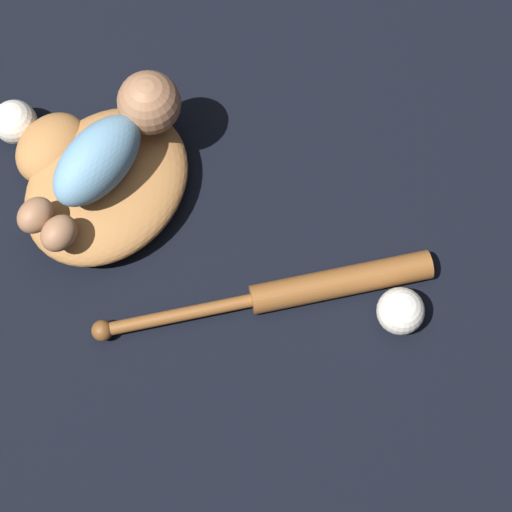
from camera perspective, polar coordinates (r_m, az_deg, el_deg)
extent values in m
plane|color=black|center=(1.46, -9.59, 3.52)|extent=(6.00, 6.00, 0.00)
ellipsoid|color=#A8703D|center=(1.43, -9.91, 4.68)|extent=(0.32, 0.27, 0.08)
ellipsoid|color=#A8703D|center=(1.48, -13.42, 6.99)|extent=(0.14, 0.12, 0.08)
ellipsoid|color=#6693B2|center=(1.35, -10.54, 6.28)|extent=(0.18, 0.11, 0.10)
sphere|color=#936647|center=(1.38, -7.14, 10.09)|extent=(0.10, 0.10, 0.10)
ellipsoid|color=#936647|center=(1.36, -14.49, 2.65)|extent=(0.07, 0.06, 0.05)
ellipsoid|color=#936647|center=(1.34, -12.88, 1.42)|extent=(0.07, 0.06, 0.05)
cylinder|color=brown|center=(1.37, 5.70, -1.74)|extent=(0.23, 0.25, 0.05)
cylinder|color=brown|center=(1.35, -5.26, -3.95)|extent=(0.18, 0.19, 0.02)
sphere|color=brown|center=(1.36, -10.22, -4.91)|extent=(0.03, 0.03, 0.03)
sphere|color=silver|center=(1.36, 9.61, -3.64)|extent=(0.08, 0.08, 0.08)
sphere|color=silver|center=(1.52, -15.75, 8.58)|extent=(0.08, 0.08, 0.08)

